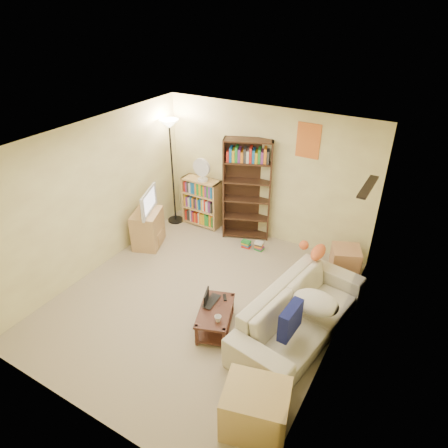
# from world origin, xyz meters

# --- Properties ---
(room) EXTENTS (4.50, 4.54, 2.52)m
(room) POSITION_xyz_m (0.00, 0.01, 1.62)
(room) COLOR #BFB08F
(room) RESTS_ON ground
(sofa) EXTENTS (2.59, 1.62, 0.67)m
(sofa) POSITION_xyz_m (1.55, 0.14, 0.34)
(sofa) COLOR #B9AC99
(sofa) RESTS_ON ground
(navy_pillow) EXTENTS (0.16, 0.45, 0.40)m
(navy_pillow) POSITION_xyz_m (1.58, -0.37, 0.65)
(navy_pillow) COLOR #121751
(navy_pillow) RESTS_ON sofa
(cream_blanket) EXTENTS (0.62, 0.44, 0.27)m
(cream_blanket) POSITION_xyz_m (1.72, 0.17, 0.58)
(cream_blanket) COLOR beige
(cream_blanket) RESTS_ON sofa
(tabby_cat) EXTENTS (0.54, 0.25, 0.18)m
(tabby_cat) POSITION_xyz_m (1.40, 1.07, 0.77)
(tabby_cat) COLOR orange
(tabby_cat) RESTS_ON sofa
(coffee_table) EXTENTS (0.67, 0.88, 0.35)m
(coffee_table) POSITION_xyz_m (0.51, -0.39, 0.21)
(coffee_table) COLOR #48251B
(coffee_table) RESTS_ON ground
(laptop) EXTENTS (0.36, 0.26, 0.03)m
(laptop) POSITION_xyz_m (0.44, -0.28, 0.36)
(laptop) COLOR black
(laptop) RESTS_ON coffee_table
(laptop_screen) EXTENTS (0.10, 0.25, 0.17)m
(laptop_screen) POSITION_xyz_m (0.33, -0.32, 0.45)
(laptop_screen) COLOR white
(laptop_screen) RESTS_ON laptop
(mug) EXTENTS (0.17, 0.17, 0.09)m
(mug) POSITION_xyz_m (0.66, -0.56, 0.39)
(mug) COLOR silver
(mug) RESTS_ON coffee_table
(tv_remote) EXTENTS (0.12, 0.14, 0.02)m
(tv_remote) POSITION_xyz_m (0.51, -0.11, 0.36)
(tv_remote) COLOR black
(tv_remote) RESTS_ON coffee_table
(tv_stand) EXTENTS (0.65, 0.76, 0.68)m
(tv_stand) POSITION_xyz_m (-1.70, 0.85, 0.34)
(tv_stand) COLOR tan
(tv_stand) RESTS_ON ground
(television) EXTENTS (0.83, 0.61, 0.44)m
(television) POSITION_xyz_m (-1.70, 0.85, 0.90)
(television) COLOR black
(television) RESTS_ON tv_stand
(tall_bookshelf) EXTENTS (0.92, 0.59, 1.93)m
(tall_bookshelf) POSITION_xyz_m (-0.28, 2.05, 1.02)
(tall_bookshelf) COLOR #3C2217
(tall_bookshelf) RESTS_ON ground
(short_bookshelf) EXTENTS (0.77, 0.31, 0.99)m
(short_bookshelf) POSITION_xyz_m (-1.25, 2.00, 0.49)
(short_bookshelf) COLOR #D7B768
(short_bookshelf) RESTS_ON ground
(desk_fan) EXTENTS (0.35, 0.20, 0.46)m
(desk_fan) POSITION_xyz_m (-1.19, 1.95, 1.22)
(desk_fan) COLOR white
(desk_fan) RESTS_ON short_bookshelf
(floor_lamp) EXTENTS (0.36, 0.36, 2.12)m
(floor_lamp) POSITION_xyz_m (-1.80, 1.83, 1.69)
(floor_lamp) COLOR black
(floor_lamp) RESTS_ON ground
(side_table) EXTENTS (0.58, 0.58, 0.51)m
(side_table) POSITION_xyz_m (1.72, 1.77, 0.25)
(side_table) COLOR tan
(side_table) RESTS_ON ground
(end_cabinet) EXTENTS (0.81, 0.72, 0.57)m
(end_cabinet) POSITION_xyz_m (1.65, -1.43, 0.29)
(end_cabinet) COLOR tan
(end_cabinet) RESTS_ON ground
(book_stacks) EXTENTS (0.42, 0.17, 0.17)m
(book_stacks) POSITION_xyz_m (0.07, 1.70, 0.08)
(book_stacks) COLOR red
(book_stacks) RESTS_ON ground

